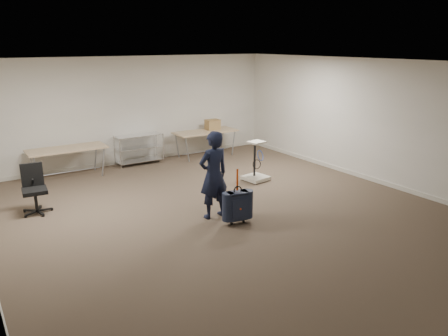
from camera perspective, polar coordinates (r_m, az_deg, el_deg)
ground at (r=8.34m, az=0.14°, el=-5.99°), size 9.00×9.00×0.00m
room_shell at (r=9.44m, az=-4.43°, el=-3.03°), size 8.00×9.00×9.00m
folding_table_left at (r=10.97m, az=-19.83°, el=2.18°), size 1.80×0.75×0.73m
folding_table_right at (r=12.34m, az=-2.44°, el=4.60°), size 1.80×0.75×0.73m
wire_shelf at (r=11.79m, az=-11.03°, el=2.60°), size 1.22×0.47×0.80m
person at (r=7.93m, az=-1.37°, el=-0.92°), size 0.61×0.41×1.63m
suitcase at (r=7.78m, az=1.78°, el=-4.93°), size 0.40×0.27×1.02m
office_chair at (r=9.06m, az=-23.40°, el=-3.65°), size 0.57×0.57×0.94m
equipment_cart at (r=10.25m, az=4.20°, el=-0.30°), size 0.58×0.58×0.94m
cardboard_box at (r=12.51m, az=-1.50°, el=5.69°), size 0.39×0.30×0.29m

